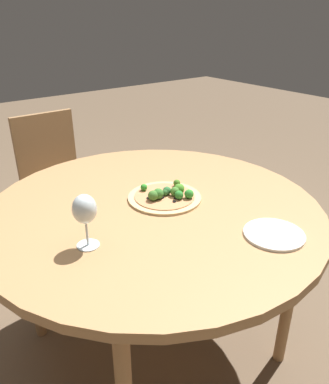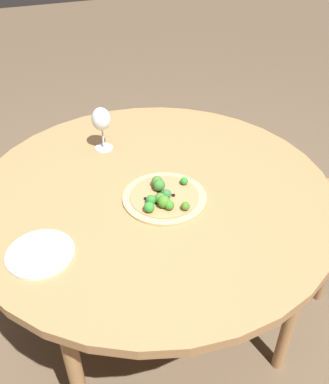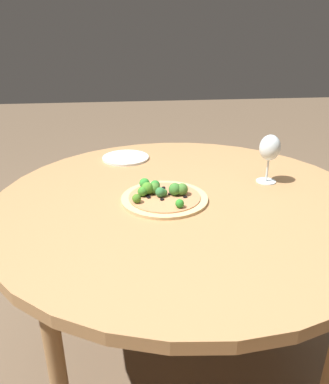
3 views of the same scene
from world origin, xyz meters
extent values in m
plane|color=brown|center=(0.00, 0.00, 0.00)|extent=(12.00, 12.00, 0.00)
cylinder|color=#A87A4C|center=(0.00, 0.00, 0.75)|extent=(1.33, 1.33, 0.04)
cylinder|color=#A87A4C|center=(0.41, -0.41, 0.37)|extent=(0.05, 0.05, 0.73)
cylinder|color=#A87A4C|center=(0.41, 0.41, 0.37)|extent=(0.05, 0.05, 0.73)
cylinder|color=tan|center=(-0.02, 0.07, 0.78)|extent=(0.30, 0.30, 0.01)
cylinder|color=tan|center=(-0.02, 0.07, 0.78)|extent=(0.25, 0.25, 0.00)
sphere|color=#38762D|center=(-0.01, 0.03, 0.81)|extent=(0.04, 0.04, 0.04)
sphere|color=#2F862D|center=(0.06, 0.13, 0.80)|extent=(0.04, 0.04, 0.04)
sphere|color=#42792C|center=(0.01, 0.10, 0.80)|extent=(0.04, 0.04, 0.04)
sphere|color=#2D7D2C|center=(0.04, 0.10, 0.80)|extent=(0.04, 0.04, 0.04)
sphere|color=#42752D|center=(-0.01, 0.01, 0.81)|extent=(0.04, 0.04, 0.04)
sphere|color=#437522|center=(-0.06, 0.17, 0.80)|extent=(0.03, 0.03, 0.03)
sphere|color=#438125|center=(0.01, 0.13, 0.81)|extent=(0.04, 0.04, 0.04)
sphere|color=#3B8028|center=(-0.01, 0.14, 0.80)|extent=(0.03, 0.03, 0.03)
sphere|color=#327239|center=(-0.02, 0.08, 0.80)|extent=(0.03, 0.03, 0.03)
sphere|color=#2D8427|center=(-0.11, 0.03, 0.80)|extent=(0.03, 0.03, 0.03)
sphere|color=#346F31|center=(-0.02, 0.07, 0.80)|extent=(0.03, 0.03, 0.03)
cylinder|color=black|center=(-0.02, 0.13, 0.79)|extent=(0.01, 0.01, 0.00)
cylinder|color=black|center=(0.04, 0.11, 0.79)|extent=(0.01, 0.01, 0.00)
cylinder|color=black|center=(-0.05, 0.08, 0.79)|extent=(0.01, 0.01, 0.00)
cylinder|color=black|center=(-0.04, 0.00, 0.79)|extent=(0.01, 0.01, 0.00)
cylinder|color=black|center=(0.05, 0.06, 0.79)|extent=(0.01, 0.01, 0.00)
cylinder|color=black|center=(-0.01, 0.05, 0.79)|extent=(0.01, 0.01, 0.00)
cylinder|color=black|center=(-0.03, 0.12, 0.79)|extent=(0.01, 0.01, 0.00)
cylinder|color=black|center=(0.03, 0.09, 0.79)|extent=(0.01, 0.01, 0.00)
cylinder|color=silver|center=(0.10, -0.34, 0.77)|extent=(0.07, 0.07, 0.00)
cylinder|color=silver|center=(0.10, -0.34, 0.82)|extent=(0.01, 0.01, 0.08)
ellipsoid|color=silver|center=(0.10, -0.34, 0.91)|extent=(0.08, 0.08, 0.10)
cylinder|color=silver|center=(0.43, 0.20, 0.78)|extent=(0.21, 0.21, 0.01)
camera|label=1|loc=(1.07, -0.77, 1.46)|focal=35.00mm
camera|label=2|loc=(0.40, 1.19, 1.72)|focal=40.00mm
camera|label=3|loc=(-1.18, 0.20, 1.33)|focal=35.00mm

